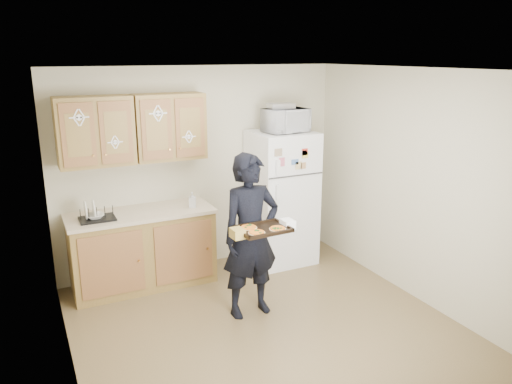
# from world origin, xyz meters

# --- Properties ---
(floor) EXTENTS (3.60, 3.60, 0.00)m
(floor) POSITION_xyz_m (0.00, 0.00, 0.00)
(floor) COLOR brown
(floor) RESTS_ON ground
(ceiling) EXTENTS (3.60, 3.60, 0.00)m
(ceiling) POSITION_xyz_m (0.00, 0.00, 2.50)
(ceiling) COLOR silver
(ceiling) RESTS_ON wall_back
(wall_back) EXTENTS (3.60, 0.04, 2.50)m
(wall_back) POSITION_xyz_m (0.00, 1.80, 1.25)
(wall_back) COLOR beige
(wall_back) RESTS_ON floor
(wall_front) EXTENTS (3.60, 0.04, 2.50)m
(wall_front) POSITION_xyz_m (0.00, -1.80, 1.25)
(wall_front) COLOR beige
(wall_front) RESTS_ON floor
(wall_left) EXTENTS (0.04, 3.60, 2.50)m
(wall_left) POSITION_xyz_m (-1.80, 0.00, 1.25)
(wall_left) COLOR beige
(wall_left) RESTS_ON floor
(wall_right) EXTENTS (0.04, 3.60, 2.50)m
(wall_right) POSITION_xyz_m (1.80, 0.00, 1.25)
(wall_right) COLOR beige
(wall_right) RESTS_ON floor
(refrigerator) EXTENTS (0.75, 0.70, 1.70)m
(refrigerator) POSITION_xyz_m (0.95, 1.43, 0.85)
(refrigerator) COLOR white
(refrigerator) RESTS_ON floor
(base_cabinet) EXTENTS (1.60, 0.60, 0.86)m
(base_cabinet) POSITION_xyz_m (-0.85, 1.48, 0.43)
(base_cabinet) COLOR olive
(base_cabinet) RESTS_ON floor
(countertop) EXTENTS (1.64, 0.64, 0.04)m
(countertop) POSITION_xyz_m (-0.85, 1.48, 0.88)
(countertop) COLOR beige
(countertop) RESTS_ON base_cabinet
(upper_cab_left) EXTENTS (0.80, 0.33, 0.75)m
(upper_cab_left) POSITION_xyz_m (-1.25, 1.61, 1.83)
(upper_cab_left) COLOR olive
(upper_cab_left) RESTS_ON wall_back
(upper_cab_right) EXTENTS (0.80, 0.33, 0.75)m
(upper_cab_right) POSITION_xyz_m (-0.43, 1.61, 1.83)
(upper_cab_right) COLOR olive
(upper_cab_right) RESTS_ON wall_back
(cereal_box) EXTENTS (0.20, 0.07, 0.32)m
(cereal_box) POSITION_xyz_m (1.47, 1.67, 0.16)
(cereal_box) COLOR #D6C34B
(cereal_box) RESTS_ON floor
(person) EXTENTS (0.64, 0.43, 1.70)m
(person) POSITION_xyz_m (0.00, 0.35, 0.85)
(person) COLOR black
(person) RESTS_ON floor
(baking_tray) EXTENTS (0.50, 0.37, 0.04)m
(baking_tray) POSITION_xyz_m (-0.01, 0.05, 1.02)
(baking_tray) COLOR black
(baking_tray) RESTS_ON person
(pizza_front_left) EXTENTS (0.16, 0.16, 0.02)m
(pizza_front_left) POSITION_xyz_m (-0.12, -0.04, 1.04)
(pizza_front_left) COLOR orange
(pizza_front_left) RESTS_ON baking_tray
(pizza_front_right) EXTENTS (0.16, 0.16, 0.02)m
(pizza_front_right) POSITION_xyz_m (0.10, -0.03, 1.04)
(pizza_front_right) COLOR orange
(pizza_front_right) RESTS_ON baking_tray
(pizza_back_left) EXTENTS (0.16, 0.16, 0.02)m
(pizza_back_left) POSITION_xyz_m (-0.13, 0.12, 1.04)
(pizza_back_left) COLOR orange
(pizza_back_left) RESTS_ON baking_tray
(microwave) EXTENTS (0.56, 0.41, 0.29)m
(microwave) POSITION_xyz_m (0.96, 1.38, 1.84)
(microwave) COLOR white
(microwave) RESTS_ON refrigerator
(foil_pan) EXTENTS (0.32, 0.24, 0.06)m
(foil_pan) POSITION_xyz_m (0.91, 1.41, 2.02)
(foil_pan) COLOR silver
(foil_pan) RESTS_ON microwave
(dish_rack) EXTENTS (0.38, 0.28, 0.15)m
(dish_rack) POSITION_xyz_m (-1.33, 1.41, 0.97)
(dish_rack) COLOR black
(dish_rack) RESTS_ON countertop
(bowl) EXTENTS (0.20, 0.20, 0.05)m
(bowl) POSITION_xyz_m (-1.36, 1.41, 0.94)
(bowl) COLOR white
(bowl) RESTS_ON dish_rack
(soap_bottle) EXTENTS (0.10, 0.10, 0.18)m
(soap_bottle) POSITION_xyz_m (-0.26, 1.39, 0.99)
(soap_bottle) COLOR white
(soap_bottle) RESTS_ON countertop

